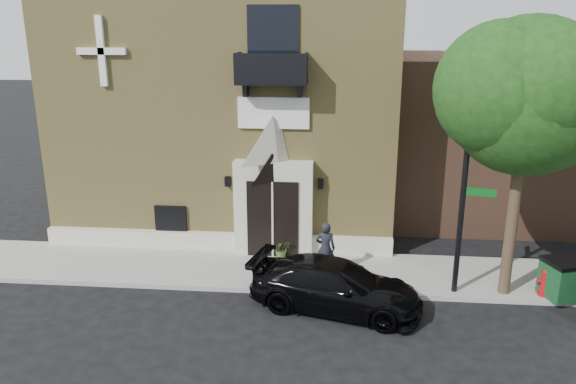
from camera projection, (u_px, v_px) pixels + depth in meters
The scene contains 10 objects.
ground at pixel (297, 295), 16.48m from camera, with size 120.00×120.00×0.00m, color black.
sidewalk at pixel (332, 272), 17.80m from camera, with size 42.00×3.00×0.15m, color gray.
church at pixel (239, 100), 22.96m from camera, with size 12.20×11.01×9.30m.
street_tree_left at pixel (530, 95), 14.58m from camera, with size 4.97×4.38×7.77m.
black_sedan at pixel (336, 286), 15.52m from camera, with size 1.94×4.78×1.39m, color black.
street_sign at pixel (464, 193), 15.57m from camera, with size 0.92×1.08×5.93m.
fire_hydrant at pixel (546, 282), 16.05m from camera, with size 0.48×0.39×0.85m.
dumpster at pixel (573, 277), 16.00m from camera, with size 1.95×1.50×1.13m.
planter at pixel (282, 249), 18.62m from camera, with size 0.58×0.50×0.64m, color #426129.
pedestrian_near at pixel (325, 248), 17.30m from camera, with size 0.62×0.41×1.70m, color black.
Camera 1 is at (1.08, -14.84, 7.70)m, focal length 35.00 mm.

